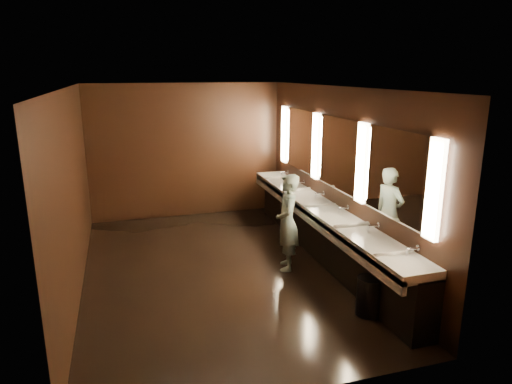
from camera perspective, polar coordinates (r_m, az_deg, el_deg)
floor at (r=7.28m, az=-4.82°, el=-9.71°), size 6.00×6.00×0.00m
ceiling at (r=6.63m, az=-5.35°, el=12.88°), size 4.00×6.00×0.02m
wall_back at (r=9.72m, az=-8.70°, el=5.07°), size 4.00×0.02×2.80m
wall_front at (r=4.07m, az=3.68°, el=-8.61°), size 4.00×0.02×2.80m
wall_left at (r=6.73m, az=-21.98°, el=-0.18°), size 0.02×6.00×2.80m
wall_right at (r=7.47m, az=10.12°, el=2.09°), size 0.02×6.00×2.80m
sink_counter at (r=7.63m, az=8.42°, el=-4.64°), size 0.55×5.40×1.01m
mirror_band at (r=7.40m, az=10.11°, el=4.72°), size 0.06×5.03×1.15m
person at (r=7.08m, az=3.96°, el=-3.80°), size 0.51×0.64×1.52m
trash_bin at (r=6.12m, az=13.96°, el=-12.51°), size 0.43×0.43×0.50m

